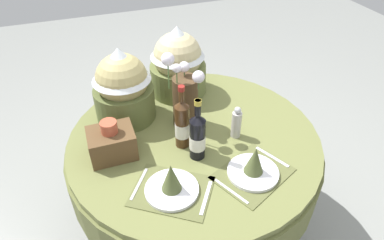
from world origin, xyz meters
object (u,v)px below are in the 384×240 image
at_px(dining_table, 194,157).
at_px(pepper_mill, 236,123).
at_px(place_setting_right, 254,167).
at_px(wine_bottle_centre, 197,136).
at_px(flower_vase, 185,98).
at_px(woven_basket_side_left, 112,143).
at_px(gift_tub_back_left, 122,83).
at_px(gift_tub_back_centre, 178,59).
at_px(place_setting_left, 172,184).
at_px(wine_bottle_left, 182,124).

distance_m(dining_table, pepper_mill, 0.33).
distance_m(place_setting_right, wine_bottle_centre, 0.30).
distance_m(flower_vase, wine_bottle_centre, 0.27).
height_order(place_setting_right, woven_basket_side_left, woven_basket_side_left).
relative_size(dining_table, pepper_mill, 7.34).
xyz_separation_m(gift_tub_back_left, gift_tub_back_centre, (0.36, 0.16, 0.00)).
relative_size(gift_tub_back_centre, woven_basket_side_left, 1.95).
bearing_deg(place_setting_left, woven_basket_side_left, 122.09).
distance_m(place_setting_left, wine_bottle_left, 0.33).
relative_size(place_setting_left, pepper_mill, 2.32).
height_order(dining_table, wine_bottle_centre, wine_bottle_centre).
bearing_deg(place_setting_right, gift_tub_back_left, 126.05).
height_order(flower_vase, gift_tub_back_left, flower_vase).
bearing_deg(wine_bottle_centre, place_setting_left, -136.28).
bearing_deg(place_setting_right, pepper_mill, 81.53).
height_order(dining_table, flower_vase, flower_vase).
bearing_deg(gift_tub_back_left, place_setting_left, -82.53).
xyz_separation_m(place_setting_right, wine_bottle_centre, (-0.20, 0.20, 0.08)).
bearing_deg(pepper_mill, flower_vase, 139.35).
height_order(place_setting_left, place_setting_right, same).
height_order(wine_bottle_left, gift_tub_back_left, gift_tub_back_left).
relative_size(wine_bottle_centre, gift_tub_back_centre, 0.77).
bearing_deg(flower_vase, wine_bottle_left, -113.55).
xyz_separation_m(place_setting_right, flower_vase, (-0.17, 0.46, 0.12)).
bearing_deg(woven_basket_side_left, gift_tub_back_centre, 42.99).
bearing_deg(gift_tub_back_left, wine_bottle_left, -56.34).
xyz_separation_m(wine_bottle_left, pepper_mill, (0.29, -0.03, -0.05)).
distance_m(wine_bottle_left, gift_tub_back_centre, 0.52).
relative_size(place_setting_left, woven_basket_side_left, 1.95).
height_order(place_setting_right, gift_tub_back_centre, gift_tub_back_centre).
distance_m(dining_table, place_setting_right, 0.44).
height_order(wine_bottle_left, gift_tub_back_centre, gift_tub_back_centre).
distance_m(flower_vase, gift_tub_back_centre, 0.34).
bearing_deg(gift_tub_back_left, pepper_mill, -35.48).
xyz_separation_m(place_setting_left, place_setting_right, (0.39, -0.03, 0.00)).
xyz_separation_m(wine_bottle_left, woven_basket_side_left, (-0.34, 0.04, -0.06)).
xyz_separation_m(place_setting_left, flower_vase, (0.21, 0.44, 0.12)).
distance_m(pepper_mill, gift_tub_back_left, 0.64).
xyz_separation_m(flower_vase, gift_tub_back_centre, (0.07, 0.33, 0.05)).
bearing_deg(gift_tub_back_centre, place_setting_left, -109.79).
distance_m(dining_table, place_setting_left, 0.44).
relative_size(place_setting_right, pepper_mill, 2.27).
xyz_separation_m(flower_vase, woven_basket_side_left, (-0.41, -0.11, -0.09)).
xyz_separation_m(flower_vase, wine_bottle_left, (-0.07, -0.16, -0.04)).
xyz_separation_m(place_setting_right, wine_bottle_left, (-0.24, 0.31, 0.09)).
bearing_deg(woven_basket_side_left, flower_vase, 15.52).
height_order(pepper_mill, gift_tub_back_left, gift_tub_back_left).
distance_m(gift_tub_back_centre, woven_basket_side_left, 0.67).
distance_m(dining_table, wine_bottle_centre, 0.32).
relative_size(wine_bottle_left, pepper_mill, 1.91).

